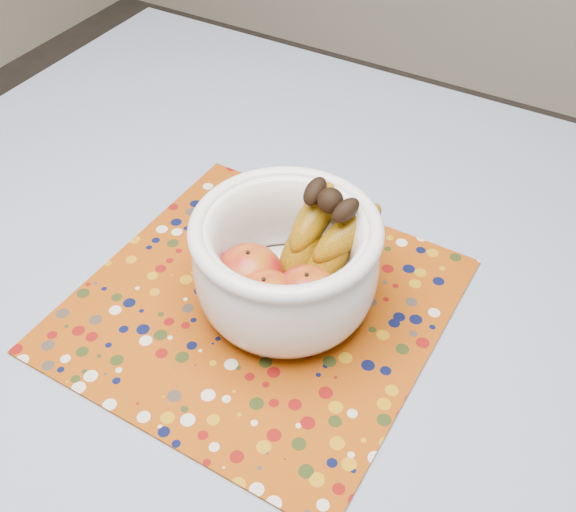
# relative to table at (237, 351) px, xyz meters

# --- Properties ---
(table) EXTENTS (1.20, 1.20, 0.75)m
(table) POSITION_rel_table_xyz_m (0.00, 0.00, 0.00)
(table) COLOR brown
(table) RESTS_ON ground
(tablecloth) EXTENTS (1.32, 1.32, 0.01)m
(tablecloth) POSITION_rel_table_xyz_m (0.00, 0.00, 0.08)
(tablecloth) COLOR slate
(tablecloth) RESTS_ON table
(placemat) EXTENTS (0.45, 0.45, 0.00)m
(placemat) POSITION_rel_table_xyz_m (0.02, 0.02, 0.09)
(placemat) COLOR #8D3A07
(placemat) RESTS_ON tablecloth
(fruit_bowl) EXTENTS (0.24, 0.24, 0.17)m
(fruit_bowl) POSITION_rel_table_xyz_m (0.06, 0.05, 0.17)
(fruit_bowl) COLOR white
(fruit_bowl) RESTS_ON placemat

